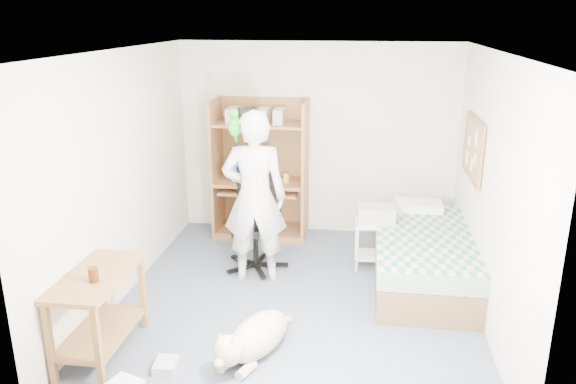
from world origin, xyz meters
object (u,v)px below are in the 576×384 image
object	(u,v)px
bed	(422,256)
side_desk	(98,302)
computer_hutch	(261,175)
dog	(254,338)
printer_cart	(375,237)
office_chair	(256,233)
person	(255,197)

from	to	relation	value
bed	side_desk	size ratio (longest dim) A/B	2.02
computer_hutch	dog	bearing A→B (deg)	-80.72
dog	printer_cart	xyz separation A→B (m)	(1.02, 1.98, 0.19)
bed	side_desk	world-z (taller)	side_desk
computer_hutch	side_desk	distance (m)	3.08
bed	printer_cart	size ratio (longest dim) A/B	3.61
printer_cart	dog	bearing A→B (deg)	-120.86
computer_hutch	dog	size ratio (longest dim) A/B	1.72
computer_hutch	office_chair	distance (m)	1.09
side_desk	person	xyz separation A→B (m)	(1.03, 1.62, 0.45)
office_chair	person	size ratio (longest dim) A/B	0.60
computer_hutch	side_desk	size ratio (longest dim) A/B	1.80
person	printer_cart	size ratio (longest dim) A/B	3.38
office_chair	dog	size ratio (longest dim) A/B	1.09
bed	printer_cart	world-z (taller)	bed
person	computer_hutch	bearing A→B (deg)	-88.65
computer_hutch	printer_cart	world-z (taller)	computer_hutch
computer_hutch	dog	world-z (taller)	computer_hutch
dog	computer_hutch	bearing A→B (deg)	122.84
dog	printer_cart	bearing A→B (deg)	86.19
dog	person	bearing A→B (deg)	124.18
computer_hutch	bed	bearing A→B (deg)	-29.29
computer_hutch	office_chair	xyz separation A→B (m)	(0.12, -1.00, -0.41)
printer_cart	side_desk	bearing A→B (deg)	-141.30
bed	dog	distance (m)	2.28
computer_hutch	bed	distance (m)	2.35
bed	side_desk	xyz separation A→B (m)	(-2.85, -1.82, 0.21)
computer_hutch	printer_cart	xyz separation A→B (m)	(1.48, -0.82, -0.45)
side_desk	dog	distance (m)	1.35
office_chair	printer_cart	size ratio (longest dim) A/B	2.03
side_desk	person	size ratio (longest dim) A/B	0.53
side_desk	printer_cart	size ratio (longest dim) A/B	1.79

